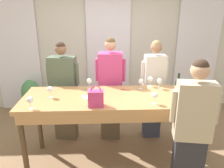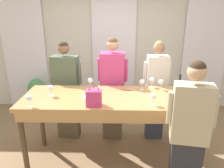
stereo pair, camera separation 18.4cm
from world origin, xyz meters
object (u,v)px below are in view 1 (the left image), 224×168
(wine_glass_front_mid, at_px, (30,100))
(wine_glass_center_mid, at_px, (150,79))
(handbag, at_px, (96,98))
(wine_glass_back_mid, at_px, (160,81))
(wine_glass_center_right, at_px, (89,81))
(wine_bottle, at_px, (178,86))
(wine_glass_center_left, at_px, (141,82))
(guest_pink_top, at_px, (111,90))
(wine_glass_front_right, at_px, (194,92))
(wine_glass_front_left, at_px, (50,89))
(guest_cream_sweater, at_px, (153,89))
(tasting_bar, at_px, (112,104))
(potted_plant, at_px, (31,95))
(wine_glass_back_left, at_px, (155,96))
(guest_olive_jacket, at_px, (64,92))
(host_pouring, at_px, (192,132))

(wine_glass_front_mid, relative_size, wine_glass_center_mid, 1.00)
(handbag, height_order, wine_glass_center_mid, handbag)
(wine_glass_center_mid, xyz_separation_m, wine_glass_back_mid, (0.12, -0.10, 0.00))
(wine_glass_front_mid, distance_m, wine_glass_center_right, 0.95)
(wine_bottle, height_order, wine_glass_center_left, wine_bottle)
(wine_glass_back_mid, relative_size, guest_pink_top, 0.09)
(wine_glass_front_right, xyz_separation_m, wine_glass_center_left, (-0.62, 0.44, 0.00))
(wine_bottle, xyz_separation_m, wine_glass_front_mid, (-1.93, -0.43, 0.01))
(wine_glass_front_left, bearing_deg, guest_cream_sweater, 22.58)
(tasting_bar, height_order, wine_glass_front_right, wine_glass_front_right)
(wine_bottle, bearing_deg, guest_pink_top, 148.38)
(wine_glass_front_right, bearing_deg, wine_glass_center_mid, 130.50)
(wine_glass_center_mid, relative_size, potted_plant, 0.20)
(wine_glass_front_right, distance_m, potted_plant, 3.33)
(tasting_bar, xyz_separation_m, wine_glass_center_mid, (0.60, 0.40, 0.22))
(wine_glass_front_right, relative_size, guest_pink_top, 0.09)
(wine_glass_front_mid, bearing_deg, wine_glass_back_left, 2.94)
(wine_glass_front_mid, xyz_separation_m, guest_cream_sweater, (1.73, 1.00, -0.27))
(guest_olive_jacket, bearing_deg, host_pouring, -39.94)
(guest_pink_top, xyz_separation_m, guest_cream_sweater, (0.73, -0.00, -0.00))
(wine_bottle, distance_m, handbag, 1.21)
(wine_glass_front_mid, height_order, guest_cream_sweater, guest_cream_sweater)
(wine_bottle, height_order, handbag, wine_bottle)
(wine_glass_center_mid, distance_m, wine_glass_back_left, 0.66)
(wine_glass_center_left, bearing_deg, wine_glass_front_right, -35.02)
(wine_glass_front_left, xyz_separation_m, guest_olive_jacket, (0.06, 0.65, -0.29))
(wine_glass_front_mid, bearing_deg, host_pouring, -11.06)
(tasting_bar, height_order, wine_glass_back_left, wine_glass_back_left)
(tasting_bar, distance_m, wine_glass_front_right, 1.09)
(wine_bottle, distance_m, potted_plant, 3.09)
(wine_glass_front_mid, relative_size, guest_olive_jacket, 0.09)
(tasting_bar, xyz_separation_m, wine_glass_front_left, (-0.84, 0.02, 0.22))
(wine_glass_front_left, bearing_deg, potted_plant, 117.27)
(wine_glass_center_left, relative_size, host_pouring, 0.09)
(host_pouring, bearing_deg, wine_glass_center_mid, 102.76)
(guest_olive_jacket, height_order, potted_plant, guest_olive_jacket)
(tasting_bar, relative_size, guest_olive_jacket, 1.44)
(wine_glass_center_mid, bearing_deg, potted_plant, 151.56)
(guest_cream_sweater, bearing_deg, wine_bottle, -70.55)
(guest_pink_top, height_order, potted_plant, guest_pink_top)
(wine_glass_front_mid, relative_size, wine_glass_back_mid, 1.00)
(wine_glass_front_mid, bearing_deg, handbag, 3.16)
(wine_glass_center_left, relative_size, guest_olive_jacket, 0.09)
(wine_glass_center_mid, bearing_deg, wine_glass_center_right, -177.00)
(guest_olive_jacket, xyz_separation_m, guest_pink_top, (0.78, 0.00, 0.03))
(wine_glass_center_left, xyz_separation_m, wine_glass_center_right, (-0.77, 0.05, 0.00))
(wine_glass_front_right, distance_m, wine_glass_center_mid, 0.71)
(wine_glass_center_left, relative_size, wine_glass_back_left, 1.00)
(tasting_bar, height_order, guest_cream_sweater, guest_cream_sweater)
(guest_pink_top, bearing_deg, wine_glass_front_left, -142.12)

